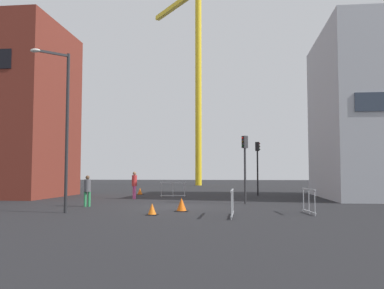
{
  "coord_description": "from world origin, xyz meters",
  "views": [
    {
      "loc": [
        3.2,
        -21.61,
        1.77
      ],
      "look_at": [
        0.0,
        7.17,
        3.72
      ],
      "focal_mm": 39.07,
      "sensor_mm": 36.0,
      "label": 1
    }
  ],
  "objects_px": {
    "traffic_cone_by_barrier": "(140,192)",
    "traffic_cone_on_verge": "(182,205)",
    "streetlamp_tall": "(63,118)",
    "construction_crane": "(196,54)",
    "traffic_cone_striped": "(152,210)",
    "pedestrian_walking": "(134,183)",
    "traffic_light_crosswalk": "(245,158)",
    "pedestrian_waiting": "(87,189)",
    "traffic_light_median": "(258,160)"
  },
  "relations": [
    {
      "from": "construction_crane",
      "to": "traffic_cone_striped",
      "type": "relative_size",
      "value": 58.62
    },
    {
      "from": "construction_crane",
      "to": "traffic_cone_on_verge",
      "type": "height_order",
      "value": "construction_crane"
    },
    {
      "from": "traffic_cone_by_barrier",
      "to": "traffic_light_crosswalk",
      "type": "bearing_deg",
      "value": -47.23
    },
    {
      "from": "construction_crane",
      "to": "traffic_cone_striped",
      "type": "height_order",
      "value": "construction_crane"
    },
    {
      "from": "construction_crane",
      "to": "traffic_cone_striped",
      "type": "distance_m",
      "value": 45.17
    },
    {
      "from": "construction_crane",
      "to": "pedestrian_walking",
      "type": "distance_m",
      "value": 35.56
    },
    {
      "from": "construction_crane",
      "to": "traffic_light_crosswalk",
      "type": "bearing_deg",
      "value": -79.73
    },
    {
      "from": "traffic_light_median",
      "to": "traffic_cone_on_verge",
      "type": "relative_size",
      "value": 6.72
    },
    {
      "from": "pedestrian_walking",
      "to": "traffic_cone_striped",
      "type": "bearing_deg",
      "value": -71.89
    },
    {
      "from": "traffic_light_crosswalk",
      "to": "traffic_light_median",
      "type": "bearing_deg",
      "value": 82.65
    },
    {
      "from": "pedestrian_waiting",
      "to": "traffic_cone_by_barrier",
      "type": "xyz_separation_m",
      "value": [
        -0.01,
        11.8,
        -0.68
      ]
    },
    {
      "from": "traffic_cone_striped",
      "to": "traffic_cone_on_verge",
      "type": "height_order",
      "value": "traffic_cone_on_verge"
    },
    {
      "from": "traffic_light_crosswalk",
      "to": "pedestrian_waiting",
      "type": "height_order",
      "value": "traffic_light_crosswalk"
    },
    {
      "from": "traffic_cone_by_barrier",
      "to": "traffic_cone_striped",
      "type": "height_order",
      "value": "traffic_cone_by_barrier"
    },
    {
      "from": "construction_crane",
      "to": "traffic_light_crosswalk",
      "type": "distance_m",
      "value": 38.47
    },
    {
      "from": "traffic_light_crosswalk",
      "to": "traffic_light_median",
      "type": "xyz_separation_m",
      "value": [
        1.11,
        8.61,
        0.16
      ]
    },
    {
      "from": "traffic_cone_striped",
      "to": "traffic_cone_by_barrier",
      "type": "bearing_deg",
      "value": 105.22
    },
    {
      "from": "traffic_cone_by_barrier",
      "to": "traffic_cone_on_verge",
      "type": "xyz_separation_m",
      "value": [
        5.27,
        -13.9,
        0.03
      ]
    },
    {
      "from": "construction_crane",
      "to": "traffic_cone_by_barrier",
      "type": "xyz_separation_m",
      "value": [
        -2.02,
        -25.43,
        -18.53
      ]
    },
    {
      "from": "traffic_cone_striped",
      "to": "construction_crane",
      "type": "bearing_deg",
      "value": 93.13
    },
    {
      "from": "construction_crane",
      "to": "traffic_light_median",
      "type": "bearing_deg",
      "value": -74.09
    },
    {
      "from": "traffic_light_median",
      "to": "traffic_cone_striped",
      "type": "height_order",
      "value": "traffic_light_median"
    },
    {
      "from": "streetlamp_tall",
      "to": "traffic_cone_on_verge",
      "type": "height_order",
      "value": "streetlamp_tall"
    },
    {
      "from": "traffic_light_crosswalk",
      "to": "traffic_cone_striped",
      "type": "bearing_deg",
      "value": -120.41
    },
    {
      "from": "streetlamp_tall",
      "to": "traffic_light_median",
      "type": "bearing_deg",
      "value": 58.61
    },
    {
      "from": "streetlamp_tall",
      "to": "pedestrian_waiting",
      "type": "relative_size",
      "value": 4.39
    },
    {
      "from": "streetlamp_tall",
      "to": "traffic_cone_striped",
      "type": "xyz_separation_m",
      "value": [
        4.12,
        -0.3,
        -3.97
      ]
    },
    {
      "from": "construction_crane",
      "to": "pedestrian_walking",
      "type": "bearing_deg",
      "value": -92.08
    },
    {
      "from": "streetlamp_tall",
      "to": "traffic_light_crosswalk",
      "type": "height_order",
      "value": "streetlamp_tall"
    },
    {
      "from": "streetlamp_tall",
      "to": "traffic_light_crosswalk",
      "type": "distance_m",
      "value": 10.49
    },
    {
      "from": "traffic_light_crosswalk",
      "to": "pedestrian_waiting",
      "type": "distance_m",
      "value": 8.89
    },
    {
      "from": "construction_crane",
      "to": "pedestrian_walking",
      "type": "height_order",
      "value": "construction_crane"
    },
    {
      "from": "traffic_light_crosswalk",
      "to": "traffic_cone_by_barrier",
      "type": "relative_size",
      "value": 7.0
    },
    {
      "from": "traffic_cone_striped",
      "to": "streetlamp_tall",
      "type": "bearing_deg",
      "value": 175.88
    },
    {
      "from": "construction_crane",
      "to": "streetlamp_tall",
      "type": "relative_size",
      "value": 4.02
    },
    {
      "from": "traffic_cone_by_barrier",
      "to": "traffic_light_median",
      "type": "bearing_deg",
      "value": -1.86
    },
    {
      "from": "traffic_cone_by_barrier",
      "to": "traffic_cone_striped",
      "type": "relative_size",
      "value": 1.13
    },
    {
      "from": "traffic_light_crosswalk",
      "to": "pedestrian_walking",
      "type": "xyz_separation_m",
      "value": [
        -7.35,
        3.53,
        -1.54
      ]
    },
    {
      "from": "streetlamp_tall",
      "to": "traffic_light_median",
      "type": "height_order",
      "value": "streetlamp_tall"
    },
    {
      "from": "streetlamp_tall",
      "to": "traffic_cone_on_verge",
      "type": "xyz_separation_m",
      "value": [
        5.12,
        1.49,
        -3.91
      ]
    },
    {
      "from": "traffic_cone_by_barrier",
      "to": "construction_crane",
      "type": "bearing_deg",
      "value": 85.47
    },
    {
      "from": "pedestrian_waiting",
      "to": "traffic_cone_striped",
      "type": "distance_m",
      "value": 5.81
    },
    {
      "from": "streetlamp_tall",
      "to": "pedestrian_waiting",
      "type": "xyz_separation_m",
      "value": [
        -0.14,
        3.58,
        -3.26
      ]
    },
    {
      "from": "construction_crane",
      "to": "traffic_light_median",
      "type": "xyz_separation_m",
      "value": [
        7.34,
        -25.74,
        -16.01
      ]
    },
    {
      "from": "traffic_light_median",
      "to": "pedestrian_waiting",
      "type": "xyz_separation_m",
      "value": [
        -9.35,
        -11.5,
        -1.84
      ]
    },
    {
      "from": "streetlamp_tall",
      "to": "traffic_light_median",
      "type": "relative_size",
      "value": 1.72
    },
    {
      "from": "traffic_light_median",
      "to": "pedestrian_walking",
      "type": "distance_m",
      "value": 10.01
    },
    {
      "from": "streetlamp_tall",
      "to": "traffic_cone_by_barrier",
      "type": "relative_size",
      "value": 12.85
    },
    {
      "from": "streetlamp_tall",
      "to": "traffic_cone_striped",
      "type": "relative_size",
      "value": 14.58
    },
    {
      "from": "construction_crane",
      "to": "pedestrian_walking",
      "type": "xyz_separation_m",
      "value": [
        -1.12,
        -30.81,
        -17.71
      ]
    }
  ]
}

